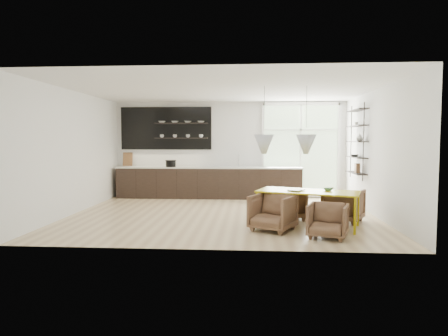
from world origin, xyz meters
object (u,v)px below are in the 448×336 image
armchair_front_right (328,221)px  armchair_front_left (273,212)px  armchair_back_left (291,203)px  armchair_back_right (344,205)px  wire_stool (262,208)px  dining_table (308,193)px

armchair_front_right → armchair_front_left: bearing=170.8°
armchair_back_left → armchair_front_left: 1.33m
armchair_back_left → armchair_front_left: bearing=78.0°
armchair_back_left → armchair_front_left: size_ratio=0.96×
armchair_back_right → armchair_front_left: bearing=59.8°
armchair_back_left → wire_stool: 0.72m
armchair_front_right → wire_stool: bearing=146.2°
armchair_front_right → wire_stool: size_ratio=1.69×
armchair_front_left → wire_stool: 1.01m
armchair_back_left → armchair_front_left: (-0.48, -1.24, 0.02)m
dining_table → armchair_back_right: size_ratio=2.77×
dining_table → wire_stool: dining_table is taller
armchair_front_right → armchair_back_right: bearing=86.5°
armchair_front_left → armchair_front_right: 1.08m
armchair_back_right → armchair_front_right: (-0.60, -1.47, -0.04)m
armchair_back_right → armchair_front_left: 1.83m
dining_table → armchair_front_right: dining_table is taller
armchair_back_right → armchair_front_right: size_ratio=1.15×
wire_stool → armchair_front_right: bearing=-52.7°
armchair_back_left → armchair_back_right: size_ratio=0.95×
armchair_front_left → wire_stool: size_ratio=1.92×
armchair_back_left → armchair_back_right: armchair_back_right is taller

